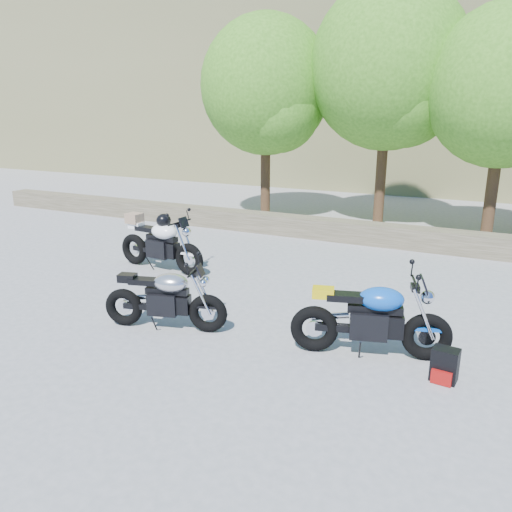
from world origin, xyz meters
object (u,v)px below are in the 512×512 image
Objects in this scene: silver_bike at (166,299)px; backpack at (445,366)px; blue_bike at (372,319)px; white_bike at (160,242)px.

silver_bike reaches higher than backpack.
backpack is at bearing -31.16° from blue_bike.
blue_bike is (4.70, -1.84, -0.06)m from white_bike.
white_bike is at bearing 166.25° from backpack.
white_bike is 1.03× the size of blue_bike.
backpack is at bearing -12.22° from silver_bike.
white_bike reaches higher than blue_bike.
blue_bike reaches higher than silver_bike.
backpack is at bearing -15.16° from white_bike.
white_bike is at bearing 142.79° from blue_bike.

